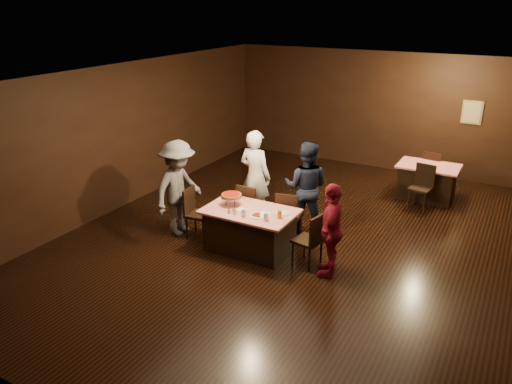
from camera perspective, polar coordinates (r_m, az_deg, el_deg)
room at (r=8.63m, az=5.16°, el=7.27°), size 10.00×10.04×3.02m
main_table at (r=8.84m, az=-0.70°, el=-4.39°), size 1.60×1.00×0.77m
back_table at (r=11.78m, az=18.94°, el=1.13°), size 1.30×0.90×0.77m
chair_far_left at (r=9.58m, az=-0.56°, el=-1.70°), size 0.43×0.43×0.95m
chair_far_right at (r=9.24m, az=3.76°, el=-2.63°), size 0.49×0.49×0.95m
chair_end_left at (r=9.35m, az=-6.58°, el=-2.44°), size 0.47×0.47×0.95m
chair_end_right at (r=8.36m, az=5.89°, el=-5.39°), size 0.50×0.50×0.95m
chair_back_near at (r=11.10m, az=18.30°, el=0.48°), size 0.48×0.48×0.95m
chair_back_far at (r=12.32m, az=19.53°, el=2.36°), size 0.46×0.46×0.95m
diner_white_jacket at (r=9.82m, az=-0.09°, el=1.78°), size 0.72×0.51×1.87m
diner_navy_hoodie at (r=9.46m, az=5.72°, el=0.56°), size 0.98×0.84×1.77m
diner_grey_knit at (r=9.40m, az=-8.86°, el=0.45°), size 0.73×1.21×1.82m
diner_red_shirt at (r=8.02m, az=8.61°, el=-4.29°), size 0.61×0.99×1.57m
pizza_stand at (r=8.84m, az=-2.81°, el=-0.40°), size 0.38×0.38×0.22m
plate_with_slice at (r=8.41m, az=0.17°, el=-2.69°), size 0.25×0.25×0.06m
plate_empty at (r=8.56m, az=2.99°, el=-2.41°), size 0.25×0.25×0.01m
glass_front_left at (r=8.39m, az=-1.43°, el=-2.43°), size 0.08×0.08×0.14m
glass_front_right at (r=8.25m, az=1.15°, el=-2.85°), size 0.08×0.08×0.14m
glass_amber at (r=8.35m, az=2.70°, el=-2.56°), size 0.08×0.08×0.14m
condiments at (r=8.52m, az=-2.71°, el=-2.22°), size 0.17×0.10×0.09m
napkin_center at (r=8.55m, az=1.04°, el=-2.46°), size 0.19×0.19×0.01m
napkin_left at (r=8.71m, az=-1.73°, el=-2.00°), size 0.21×0.21×0.01m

